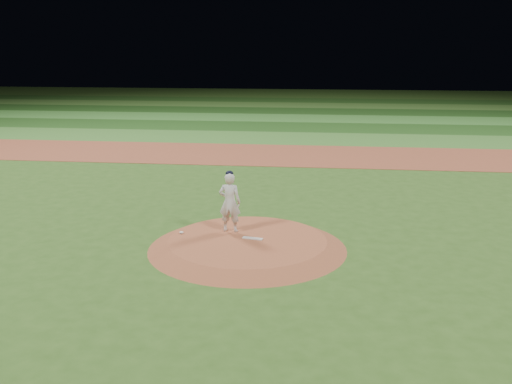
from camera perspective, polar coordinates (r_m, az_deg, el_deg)
name	(u,v)px	position (r m, az deg, el deg)	size (l,w,h in m)	color
ground	(247,248)	(15.94, -0.86, -5.62)	(120.00, 120.00, 0.00)	#2E541B
infield_dirt_band	(284,155)	(29.42, 2.79, 3.73)	(70.00, 6.00, 0.02)	brown
outfield_stripe_0	(290,138)	(34.83, 3.45, 5.39)	(70.00, 5.00, 0.02)	#387129
outfield_stripe_1	(295,127)	(39.77, 3.89, 6.51)	(70.00, 5.00, 0.02)	#1D4717
outfield_stripe_2	(298,118)	(44.72, 4.24, 7.38)	(70.00, 5.00, 0.02)	#36792C
outfield_stripe_3	(301,111)	(49.68, 4.52, 8.07)	(70.00, 5.00, 0.02)	#1B4215
outfield_stripe_4	(303,105)	(54.65, 4.75, 8.65)	(70.00, 5.00, 0.02)	#3A6825
outfield_stripe_5	(305,100)	(59.62, 4.94, 9.12)	(70.00, 5.00, 0.02)	#1F4817
pitchers_mound	(247,244)	(15.90, -0.86, -5.19)	(5.50, 5.50, 0.25)	#974D2E
pitching_rubber	(253,238)	(15.90, -0.34, -4.66)	(0.57, 0.14, 0.03)	silver
rosin_bag	(181,232)	(16.47, -7.47, -4.03)	(0.12, 0.12, 0.07)	silver
pitcher_on_mound	(230,202)	(16.31, -2.64, -0.99)	(0.66, 0.47, 1.79)	silver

